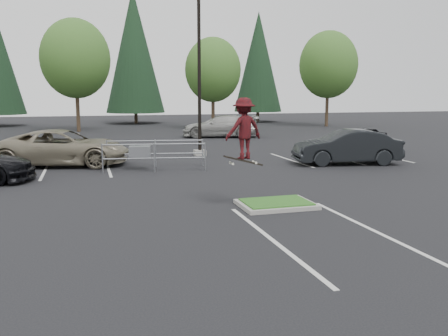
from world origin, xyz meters
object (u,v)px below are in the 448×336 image
object	(u,v)px
car_far_silver	(221,126)
decid_b	(75,61)
light_pole	(199,70)
conif_b	(134,51)
decid_d	(328,67)
cart_corral	(143,152)
skateboarder	(243,129)
car_l_tan	(62,148)
car_r_black	(359,139)
conif_c	(258,62)
car_r_charc	(347,147)
decid_c	(213,72)

from	to	relation	value
car_far_silver	decid_b	bearing A→B (deg)	-113.03
light_pole	decid_b	bearing A→B (deg)	109.35
conif_b	light_pole	bearing A→B (deg)	-88.99
decid_d	cart_corral	distance (m)	31.01
decid_b	conif_b	bearing A→B (deg)	58.91
cart_corral	skateboarder	size ratio (longest dim) A/B	2.29
conif_b	car_l_tan	bearing A→B (deg)	-102.16
car_far_silver	skateboarder	bearing A→B (deg)	1.53
light_pole	car_far_silver	xyz separation A→B (m)	(4.08, 10.00, -3.72)
car_r_black	car_far_silver	size ratio (longest dim) A/B	0.72
conif_b	decid_b	bearing A→B (deg)	-121.09
decid_d	conif_b	size ratio (longest dim) A/B	0.65
decid_b	conif_c	bearing A→B (deg)	24.14
car_r_charc	decid_b	bearing A→B (deg)	-141.55
decid_d	car_r_charc	bearing A→B (deg)	-116.22
decid_d	conif_c	distance (m)	10.04
decid_c	skateboarder	size ratio (longest dim) A/B	4.15
conif_b	skateboarder	world-z (taller)	conif_b
decid_b	car_r_charc	distance (m)	27.16
decid_b	decid_d	size ratio (longest dim) A/B	1.02
skateboarder	conif_c	bearing A→B (deg)	-124.22
decid_c	conif_b	distance (m)	12.51
car_l_tan	decid_d	bearing A→B (deg)	-38.04
car_r_charc	cart_corral	bearing A→B (deg)	-86.06
conif_c	car_r_black	size ratio (longest dim) A/B	3.02
decid_c	conif_b	bearing A→B (deg)	119.32
skateboarder	decid_c	bearing A→B (deg)	-116.58
decid_b	skateboarder	size ratio (longest dim) A/B	4.77
conif_c	car_l_tan	world-z (taller)	conif_c
light_pole	decid_b	xyz separation A→B (m)	(-6.51, 18.53, 1.48)
decid_c	car_l_tan	bearing A→B (deg)	-122.66
conif_c	car_far_silver	distance (m)	20.76
cart_corral	car_r_charc	bearing A→B (deg)	3.13
decid_b	car_r_black	size ratio (longest dim) A/B	2.33
car_l_tan	decid_b	bearing A→B (deg)	11.35
car_far_silver	cart_corral	bearing A→B (deg)	-12.72
light_pole	decid_d	size ratio (longest dim) A/B	1.07
car_l_tan	car_far_silver	distance (m)	16.08
conif_b	car_r_charc	xyz separation A→B (m)	(6.50, -33.50, -7.03)
conif_c	conif_b	bearing A→B (deg)	175.91
conif_b	car_l_tan	world-z (taller)	conif_b
light_pole	cart_corral	size ratio (longest dim) A/B	2.19
skateboarder	car_l_tan	size ratio (longest dim) A/B	0.33
light_pole	skateboarder	bearing A→B (deg)	-97.11
cart_corral	car_r_charc	xyz separation A→B (m)	(9.49, -1.08, 0.03)
skateboarder	car_r_black	size ratio (longest dim) A/B	0.49
decid_c	car_r_black	world-z (taller)	decid_c
light_pole	decid_c	distance (m)	18.67
conif_c	car_l_tan	xyz separation A→B (m)	(-20.50, -29.16, -6.01)
decid_c	car_l_tan	world-z (taller)	decid_c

